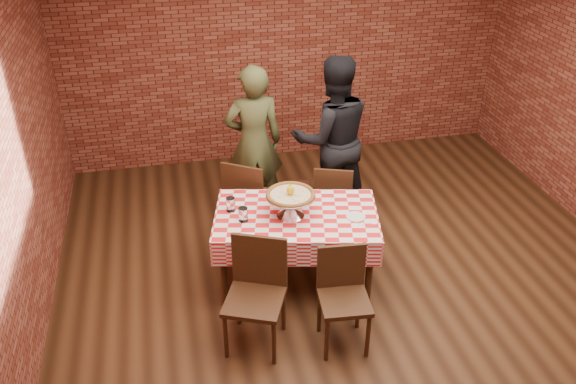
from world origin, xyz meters
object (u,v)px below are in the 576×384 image
object	(u,v)px
pizza_stand	(290,205)
diner_olive	(254,142)
chair_near_right	(344,303)
diner_black	(332,138)
chair_far_left	(251,197)
pizza	(291,195)
table	(296,249)
water_glass_right	(231,204)
condiment_caddy	(303,189)
water_glass_left	(243,214)
chair_far_right	(333,199)
chair_near_left	(254,299)

from	to	relation	value
pizza_stand	diner_olive	world-z (taller)	diner_olive
chair_near_right	diner_black	xyz separation A→B (m)	(0.46, 2.00, 0.47)
chair_far_left	pizza	bearing A→B (deg)	136.50
chair_near_right	diner_olive	xyz separation A→B (m)	(-0.34, 2.19, 0.41)
pizza_stand	chair_far_left	xyz separation A→B (m)	(-0.22, 0.87, -0.40)
table	water_glass_right	distance (m)	0.74
condiment_caddy	pizza	bearing A→B (deg)	-103.77
pizza_stand	water_glass_right	distance (m)	0.54
table	water_glass_left	xyz separation A→B (m)	(-0.47, -0.00, 0.45)
pizza	chair_far_right	size ratio (longest dim) A/B	0.50
water_glass_right	chair_near_right	distance (m)	1.35
water_glass_left	condiment_caddy	bearing A→B (deg)	25.65
table	diner_black	xyz separation A→B (m)	(0.65, 1.14, 0.53)
chair_far_right	water_glass_left	bearing A→B (deg)	54.31
pizza_stand	pizza	xyz separation A→B (m)	(0.00, -0.00, 0.10)
pizza_stand	diner_olive	xyz separation A→B (m)	(-0.10, 1.33, -0.01)
diner_olive	diner_black	bearing A→B (deg)	166.95
table	water_glass_left	world-z (taller)	water_glass_left
diner_olive	pizza	bearing A→B (deg)	94.37
table	chair_far_right	xyz separation A→B (m)	(0.56, 0.70, 0.06)
table	diner_black	size ratio (longest dim) A/B	0.79
pizza	condiment_caddy	world-z (taller)	pizza
condiment_caddy	chair_far_left	world-z (taller)	chair_far_left
chair_far_right	water_glass_right	bearing A→B (deg)	44.80
chair_far_right	pizza_stand	bearing A→B (deg)	69.00
table	condiment_caddy	bearing A→B (deg)	65.35
table	chair_near_right	world-z (taller)	chair_near_right
condiment_caddy	chair_near_left	distance (m)	1.24
chair_far_right	diner_black	bearing A→B (deg)	-82.37
chair_near_right	water_glass_right	bearing A→B (deg)	130.47
water_glass_right	chair_far_right	world-z (taller)	water_glass_right
water_glass_right	diner_black	size ratio (longest dim) A/B	0.07
pizza_stand	chair_near_right	world-z (taller)	pizza_stand
chair_near_left	pizza	bearing A→B (deg)	80.43
pizza_stand	diner_olive	distance (m)	1.33
water_glass_left	diner_black	distance (m)	1.60
chair_near_left	diner_olive	world-z (taller)	diner_olive
pizza	water_glass_right	world-z (taller)	pizza
chair_far_right	diner_black	xyz separation A→B (m)	(0.10, 0.44, 0.47)
condiment_caddy	chair_near_right	distance (m)	1.22
condiment_caddy	water_glass_right	bearing A→B (deg)	-152.58
chair_near_left	table	bearing A→B (deg)	77.46
water_glass_right	diner_black	xyz separation A→B (m)	(1.21, 0.95, 0.08)
table	diner_olive	world-z (taller)	diner_olive
pizza_stand	condiment_caddy	distance (m)	0.35
table	pizza_stand	bearing A→B (deg)	178.96
diner_olive	pizza_stand	bearing A→B (deg)	94.37
water_glass_right	condiment_caddy	world-z (taller)	condiment_caddy
pizza	chair_far_right	distance (m)	1.07
condiment_caddy	diner_black	distance (m)	1.00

